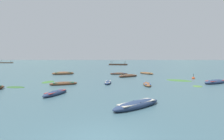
{
  "coord_description": "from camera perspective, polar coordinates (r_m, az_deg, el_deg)",
  "views": [
    {
      "loc": [
        0.08,
        -5.62,
        3.09
      ],
      "look_at": [
        3.71,
        38.52,
        0.26
      ],
      "focal_mm": 26.59,
      "sensor_mm": 36.0,
      "label": 1
    }
  ],
  "objects": [
    {
      "name": "rowboat_9",
      "position": [
        21.37,
        -1.45,
        -4.3
      ],
      "size": [
        1.21,
        3.11,
        0.4
      ],
      "color": "navy",
      "rests_on": "ground"
    },
    {
      "name": "mooring_buoy",
      "position": [
        29.35,
        26.18,
        -2.56
      ],
      "size": [
        0.46,
        0.46,
        0.96
      ],
      "color": "#DB4C1E",
      "rests_on": "ground"
    },
    {
      "name": "rowboat_8",
      "position": [
        15.41,
        -18.87,
        -7.53
      ],
      "size": [
        2.02,
        3.08,
        0.47
      ],
      "color": "navy",
      "rests_on": "ground"
    },
    {
      "name": "rowboat_6",
      "position": [
        33.86,
        2.38,
        -1.3
      ],
      "size": [
        3.71,
        1.31,
        0.53
      ],
      "color": "#4C3323",
      "rests_on": "ground"
    },
    {
      "name": "weed_patch_0",
      "position": [
        26.24,
        21.97,
        -3.37
      ],
      "size": [
        4.26,
        4.21,
        0.14
      ],
      "primitive_type": "ellipsoid",
      "rotation": [
        0.0,
        0.0,
        2.39
      ],
      "color": "#38662D",
      "rests_on": "ground"
    },
    {
      "name": "weed_patch_3",
      "position": [
        24.31,
        -21.12,
        -3.89
      ],
      "size": [
        1.62,
        2.82,
        0.14
      ],
      "primitive_type": "ellipsoid",
      "rotation": [
        0.0,
        0.0,
        3.04
      ],
      "color": "#38662D",
      "rests_on": "ground"
    },
    {
      "name": "mountain_3",
      "position": [
        2505.14,
        24.88,
        8.25
      ],
      "size": [
        1324.17,
        1324.17,
        437.39
      ],
      "primitive_type": "cone",
      "color": "slate",
      "rests_on": "ground"
    },
    {
      "name": "mountain_1",
      "position": [
        2426.54,
        -23.2,
        9.52
      ],
      "size": [
        2311.07,
        2311.07,
        526.78
      ],
      "primitive_type": "cone",
      "color": "slate",
      "rests_on": "ground"
    },
    {
      "name": "weed_patch_5",
      "position": [
        21.47,
        27.34,
        -5.02
      ],
      "size": [
        1.58,
        1.7,
        0.14
      ],
      "primitive_type": "ellipsoid",
      "rotation": [
        0.0,
        0.0,
        1.04
      ],
      "color": "#477033",
      "rests_on": "ground"
    },
    {
      "name": "weed_patch_6",
      "position": [
        21.37,
        -30.26,
        -5.15
      ],
      "size": [
        2.58,
        1.92,
        0.14
      ],
      "primitive_type": "ellipsoid",
      "rotation": [
        0.0,
        0.0,
        2.77
      ],
      "color": "#2D5628",
      "rests_on": "ground"
    },
    {
      "name": "rowboat_10",
      "position": [
        35.41,
        -16.45,
        -1.12
      ],
      "size": [
        4.59,
        2.38,
        0.74
      ],
      "color": "brown",
      "rests_on": "ground"
    },
    {
      "name": "ferry_1",
      "position": [
        89.51,
        2.11,
        1.96
      ],
      "size": [
        10.14,
        6.66,
        2.54
      ],
      "color": "#4C3323",
      "rests_on": "ground"
    },
    {
      "name": "ground_plane",
      "position": [
        1505.62,
        -4.72,
        3.52
      ],
      "size": [
        6000.0,
        6000.0,
        0.0
      ],
      "primitive_type": "plane",
      "color": "#385660"
    },
    {
      "name": "rowboat_2",
      "position": [
        21.04,
        -16.34,
        -4.51
      ],
      "size": [
        3.46,
        1.77,
        0.48
      ],
      "color": "brown",
      "rests_on": "ground"
    },
    {
      "name": "rowboat_4",
      "position": [
        35.65,
        11.73,
        -1.11
      ],
      "size": [
        2.74,
        4.05,
        0.54
      ],
      "color": "brown",
      "rests_on": "ground"
    },
    {
      "name": "rowboat_1",
      "position": [
        25.28,
        31.98,
        -3.49
      ],
      "size": [
        4.37,
        2.93,
        0.6
      ],
      "color": "navy",
      "rests_on": "ground"
    },
    {
      "name": "rowboat_7",
      "position": [
        29.46,
        5.58,
        -2.01
      ],
      "size": [
        4.18,
        3.16,
        0.6
      ],
      "color": "#4C3323",
      "rests_on": "ground"
    },
    {
      "name": "rowboat_3",
      "position": [
        11.06,
        8.58,
        -11.7
      ],
      "size": [
        3.89,
        3.06,
        0.52
      ],
      "color": "navy",
      "rests_on": "ground"
    },
    {
      "name": "ferry_0",
      "position": [
        164.25,
        -32.59,
        2.16
      ],
      "size": [
        10.13,
        4.09,
        2.54
      ],
      "color": "brown",
      "rests_on": "ground"
    },
    {
      "name": "mountain_2",
      "position": [
        2226.45,
        4.88,
        6.15
      ],
      "size": [
        753.64,
        753.64,
        201.47
      ],
      "primitive_type": "cone",
      "color": "slate",
      "rests_on": "ground"
    },
    {
      "name": "rowboat_0",
      "position": [
        20.27,
        11.95,
        -4.8
      ],
      "size": [
        1.33,
        3.21,
        0.43
      ],
      "color": "brown",
      "rests_on": "ground"
    }
  ]
}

